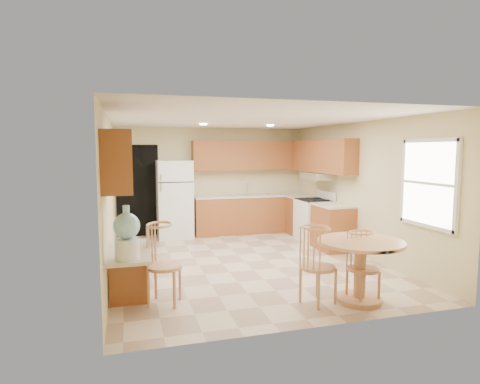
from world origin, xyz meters
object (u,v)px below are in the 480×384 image
object	(u,v)px
water_crock	(127,235)
stove	(314,220)
chair_desk	(165,258)
chair_table_a	(322,259)
dining_table	(360,262)
chair_table_b	(367,262)
refrigerator	(175,199)

from	to	relation	value
water_crock	stove	bearing A→B (deg)	40.06
chair_desk	water_crock	xyz separation A→B (m)	(-0.45, -0.45, 0.41)
chair_table_a	chair_desk	xyz separation A→B (m)	(-1.91, 0.53, 0.02)
chair_table_a	dining_table	bearing A→B (deg)	69.41
stove	chair_desk	distance (m)	4.50
chair_table_a	chair_table_b	bearing A→B (deg)	61.19
chair_table_b	refrigerator	bearing A→B (deg)	-73.29
chair_table_b	water_crock	distance (m)	3.00
chair_table_b	water_crock	xyz separation A→B (m)	(-2.96, 0.17, 0.49)
stove	water_crock	xyz separation A→B (m)	(-3.92, -3.30, 0.57)
refrigerator	chair_table_a	xyz separation A→B (m)	(1.31, -4.60, -0.26)
stove	dining_table	bearing A→B (deg)	-106.74
dining_table	water_crock	size ratio (longest dim) A/B	1.82
dining_table	chair_table_a	world-z (taller)	chair_table_a
chair_table_b	chair_table_a	bearing A→B (deg)	-13.90
chair_table_a	water_crock	bearing A→B (deg)	-112.24
chair_desk	dining_table	bearing A→B (deg)	97.65
stove	dining_table	distance (m)	3.53
chair_desk	water_crock	bearing A→B (deg)	-25.35
chair_table_a	water_crock	xyz separation A→B (m)	(-2.36, 0.08, 0.43)
chair_desk	chair_table_b	bearing A→B (deg)	96.00
stove	chair_desk	world-z (taller)	stove
chair_table_b	stove	bearing A→B (deg)	-111.02
chair_table_a	chair_table_b	size ratio (longest dim) A/B	1.10
chair_desk	water_crock	world-z (taller)	water_crock
refrigerator	chair_desk	world-z (taller)	refrigerator
chair_table_b	chair_desk	xyz separation A→B (m)	(-2.51, 0.62, 0.08)
refrigerator	chair_table_a	world-z (taller)	refrigerator
chair_desk	chair_table_a	bearing A→B (deg)	94.37
dining_table	water_crock	xyz separation A→B (m)	(-2.91, 0.08, 0.51)
water_crock	chair_desk	bearing A→B (deg)	44.88
chair_desk	refrigerator	bearing A→B (deg)	-168.60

